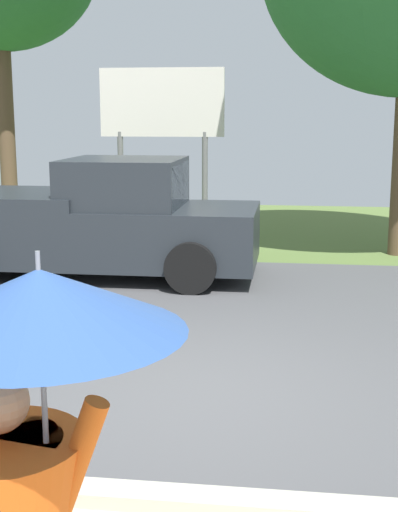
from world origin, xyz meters
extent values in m
cube|color=#4C4C4F|center=(0.00, 2.00, -0.05)|extent=(40.00, 8.00, 0.10)
cube|color=#5A7338|center=(0.00, 10.00, -0.05)|extent=(40.00, 8.00, 0.10)
cube|color=#B2AD9E|center=(0.00, -2.00, 0.05)|extent=(40.00, 0.24, 0.10)
cylinder|color=#E55B19|center=(0.20, -4.06, 1.40)|extent=(0.24, 0.09, 0.45)
cylinder|color=gray|center=(0.08, -4.06, 1.62)|extent=(0.02, 0.02, 0.75)
cone|color=#33569E|center=(0.08, -4.06, 1.96)|extent=(1.00, 1.00, 0.22)
cylinder|color=gray|center=(0.08, -4.06, 2.08)|extent=(0.02, 0.02, 0.10)
cube|color=#23282D|center=(-2.21, 4.69, 0.68)|extent=(5.20, 2.00, 0.90)
cube|color=#23282D|center=(-1.71, 4.69, 1.43)|extent=(1.80, 1.84, 0.90)
cube|color=#2D3842|center=(-0.86, 4.69, 1.43)|extent=(0.10, 1.70, 0.77)
cube|color=#23282D|center=(-3.51, 4.69, 1.23)|extent=(2.40, 2.00, 0.20)
cylinder|color=black|center=(-0.51, 5.69, 0.38)|extent=(0.76, 0.28, 0.76)
cylinder|color=black|center=(-0.51, 3.69, 0.38)|extent=(0.76, 0.28, 0.76)
cylinder|color=black|center=(-3.91, 5.69, 0.38)|extent=(0.76, 0.28, 0.76)
cylinder|color=slate|center=(-2.71, 8.51, 1.10)|extent=(0.12, 0.12, 2.20)
cylinder|color=slate|center=(-0.91, 8.51, 1.10)|extent=(0.12, 0.12, 2.20)
cube|color=silver|center=(-1.81, 8.51, 2.80)|extent=(2.60, 0.10, 1.40)
cylinder|color=brown|center=(-5.44, 9.09, 2.25)|extent=(0.36, 0.36, 4.49)
camera|label=1|loc=(0.91, -6.26, 2.57)|focal=49.75mm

